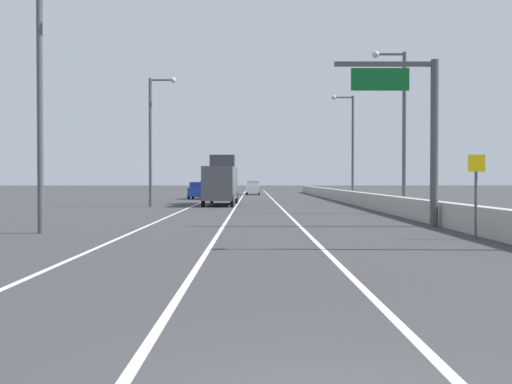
{
  "coord_description": "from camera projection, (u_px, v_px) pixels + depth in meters",
  "views": [
    {
      "loc": [
        -0.65,
        -5.63,
        2.12
      ],
      "look_at": [
        -0.42,
        39.77,
        1.22
      ],
      "focal_mm": 43.45,
      "sensor_mm": 36.0,
      "label": 1
    }
  ],
  "objects": [
    {
      "name": "lane_stripe_left",
      "position": [
        203.0,
        201.0,
        60.63
      ],
      "size": [
        0.16,
        130.0,
        0.0
      ],
      "primitive_type": "cube",
      "color": "silver",
      "rests_on": "ground_plane"
    },
    {
      "name": "lane_stripe_center",
      "position": [
        239.0,
        201.0,
        60.65
      ],
      "size": [
        0.16,
        130.0,
        0.0
      ],
      "primitive_type": "cube",
      "color": "silver",
      "rests_on": "ground_plane"
    },
    {
      "name": "lane_stripe_right",
      "position": [
        275.0,
        201.0,
        60.67
      ],
      "size": [
        0.16,
        130.0,
        0.0
      ],
      "primitive_type": "cube",
      "color": "silver",
      "rests_on": "ground_plane"
    },
    {
      "name": "car_blue_0",
      "position": [
        199.0,
        191.0,
        67.98
      ],
      "size": [
        2.06,
        4.61,
        1.86
      ],
      "color": "#1E389E",
      "rests_on": "ground_plane"
    },
    {
      "name": "lamp_post_right_second",
      "position": [
        400.0,
        120.0,
        38.5
      ],
      "size": [
        2.14,
        0.44,
        10.13
      ],
      "color": "#4C4C51",
      "rests_on": "ground_plane"
    },
    {
      "name": "lamp_post_left_mid",
      "position": [
        154.0,
        133.0,
        48.43
      ],
      "size": [
        2.14,
        0.44,
        10.13
      ],
      "color": "#4C4C51",
      "rests_on": "ground_plane"
    },
    {
      "name": "jersey_barrier_right",
      "position": [
        371.0,
        201.0,
        45.69
      ],
      "size": [
        0.6,
        120.0,
        1.1
      ],
      "primitive_type": "cube",
      "color": "#B2ADA3",
      "rests_on": "ground_plane"
    },
    {
      "name": "car_white_2",
      "position": [
        253.0,
        188.0,
        87.28
      ],
      "size": [
        1.94,
        4.58,
        1.96
      ],
      "color": "white",
      "rests_on": "ground_plane"
    },
    {
      "name": "box_truck",
      "position": [
        221.0,
        182.0,
        51.94
      ],
      "size": [
        2.6,
        9.75,
        4.26
      ],
      "color": "#4C4C51",
      "rests_on": "ground_plane"
    },
    {
      "name": "speed_advisory_sign",
      "position": [
        476.0,
        190.0,
        21.74
      ],
      "size": [
        0.6,
        0.11,
        3.0
      ],
      "color": "#4C4C51",
      "rests_on": "ground_plane"
    },
    {
      "name": "lamp_post_right_third",
      "position": [
        350.0,
        141.0,
        58.59
      ],
      "size": [
        2.14,
        0.44,
        10.13
      ],
      "color": "#4C4C51",
      "rests_on": "ground_plane"
    },
    {
      "name": "lamp_post_left_near",
      "position": [
        46.0,
        86.0,
        24.32
      ],
      "size": [
        2.14,
        0.44,
        10.13
      ],
      "color": "#4C4C51",
      "rests_on": "ground_plane"
    },
    {
      "name": "overhead_sign_gantry",
      "position": [
        418.0,
        122.0,
        27.72
      ],
      "size": [
        4.68,
        0.36,
        7.5
      ],
      "color": "#47474C",
      "rests_on": "ground_plane"
    },
    {
      "name": "car_silver_1",
      "position": [
        207.0,
        189.0,
        76.16
      ],
      "size": [
        1.85,
        4.29,
        1.94
      ],
      "color": "#B7B7BC",
      "rests_on": "ground_plane"
    },
    {
      "name": "ground_plane",
      "position": [
        259.0,
        199.0,
        69.66
      ],
      "size": [
        320.0,
        320.0,
        0.0
      ],
      "primitive_type": "plane",
      "color": "#38383A"
    }
  ]
}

